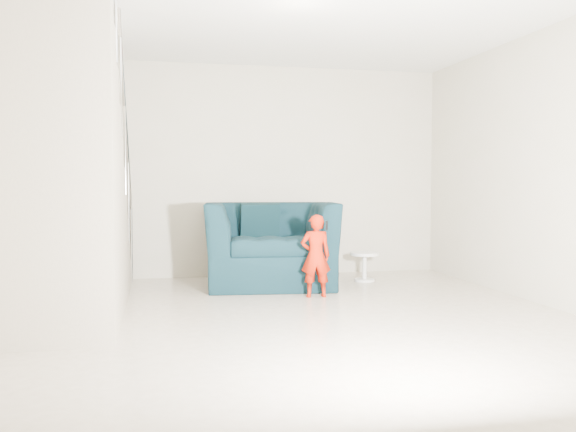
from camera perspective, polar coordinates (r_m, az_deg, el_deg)
The scene contains 12 objects.
floor at distance 5.30m, azimuth 1.16°, elevation -9.90°, with size 5.50×5.50×0.00m, color #9F907B.
ceiling at distance 5.39m, azimuth 1.19°, elevation 19.35°, with size 5.50×5.50×0.00m, color silver.
back_wall at distance 7.87m, azimuth -3.45°, elevation 4.20°, with size 5.00×5.00×0.00m, color #A9A38A.
front_wall at distance 2.58m, azimuth 15.52°, elevation 6.59°, with size 5.00×5.00×0.00m, color #A9A38A.
right_wall at distance 6.24m, azimuth 24.19°, elevation 4.26°, with size 5.50×5.50×0.00m, color #A9A38A.
armchair at distance 7.15m, azimuth -1.70°, elevation -2.60°, with size 1.50×1.31×0.97m, color black.
toddler at distance 6.39m, azimuth 2.61°, elevation -3.75°, with size 0.32×0.21×0.87m, color #921F04.
side_table at distance 7.51m, azimuth 7.17°, elevation -4.27°, with size 0.35×0.35×0.35m.
staircase at distance 5.64m, azimuth -20.37°, elevation 0.41°, with size 1.02×3.03×3.62m.
cushion at distance 7.38m, azimuth -2.68°, elevation -0.51°, with size 0.47×0.13×0.45m, color black.
throw at distance 6.94m, azimuth -6.72°, elevation -1.75°, with size 0.04×0.44×0.49m, color black.
phone at distance 6.34m, azimuth 3.65°, elevation -0.89°, with size 0.02×0.05×0.10m, color black.
Camera 1 is at (-1.19, -5.03, 1.18)m, focal length 38.00 mm.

